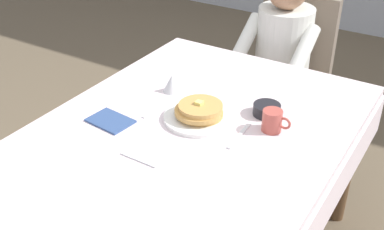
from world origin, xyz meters
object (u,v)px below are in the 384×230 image
object	(u,v)px
cup_coffee	(273,121)
breakfast_stack	(200,110)
bowl_butter	(267,110)
diner_person	(280,53)
spoon_near_edge	(139,160)
plate_breakfast	(199,118)
chair_diner	(289,66)
knife_right_of_plate	(240,135)
dining_table_main	(189,149)
fork_left_of_plate	(157,108)
syrup_pitcher	(172,83)

from	to	relation	value
cup_coffee	breakfast_stack	bearing A→B (deg)	-164.21
breakfast_stack	bowl_butter	world-z (taller)	breakfast_stack
diner_person	cup_coffee	size ratio (longest dim) A/B	9.91
diner_person	spoon_near_edge	distance (m)	1.28
diner_person	breakfast_stack	xyz separation A→B (m)	(0.05, -0.93, 0.11)
plate_breakfast	chair_diner	bearing A→B (deg)	92.28
bowl_butter	knife_right_of_plate	xyz separation A→B (m)	(-0.02, -0.19, -0.02)
dining_table_main	diner_person	xyz separation A→B (m)	(-0.05, 1.01, 0.02)
dining_table_main	fork_left_of_plate	xyz separation A→B (m)	(-0.20, 0.06, 0.09)
chair_diner	breakfast_stack	size ratio (longest dim) A/B	4.83
breakfast_stack	spoon_near_edge	distance (m)	0.35
cup_coffee	dining_table_main	bearing A→B (deg)	-149.47
dining_table_main	knife_right_of_plate	size ratio (longest dim) A/B	7.62
dining_table_main	breakfast_stack	bearing A→B (deg)	92.38
diner_person	spoon_near_edge	bearing A→B (deg)	90.31
syrup_pitcher	knife_right_of_plate	distance (m)	0.44
plate_breakfast	syrup_pitcher	xyz separation A→B (m)	(-0.22, 0.14, 0.03)
bowl_butter	syrup_pitcher	size ratio (longest dim) A/B	1.37
breakfast_stack	cup_coffee	bearing A→B (deg)	15.79
spoon_near_edge	fork_left_of_plate	bearing A→B (deg)	116.21
diner_person	fork_left_of_plate	xyz separation A→B (m)	(-0.15, -0.95, 0.07)
dining_table_main	syrup_pitcher	world-z (taller)	syrup_pitcher
bowl_butter	fork_left_of_plate	bearing A→B (deg)	-154.07
chair_diner	fork_left_of_plate	world-z (taller)	chair_diner
dining_table_main	chair_diner	bearing A→B (deg)	92.46
plate_breakfast	bowl_butter	size ratio (longest dim) A/B	2.55
dining_table_main	breakfast_stack	xyz separation A→B (m)	(-0.00, 0.08, 0.13)
cup_coffee	bowl_butter	distance (m)	0.12
diner_person	cup_coffee	xyz separation A→B (m)	(0.32, -0.85, 0.11)
breakfast_stack	syrup_pitcher	xyz separation A→B (m)	(-0.23, 0.14, -0.01)
fork_left_of_plate	spoon_near_edge	world-z (taller)	same
cup_coffee	bowl_butter	bearing A→B (deg)	124.28
dining_table_main	fork_left_of_plate	world-z (taller)	fork_left_of_plate
bowl_butter	knife_right_of_plate	distance (m)	0.20
plate_breakfast	diner_person	bearing A→B (deg)	92.66
knife_right_of_plate	spoon_near_edge	bearing A→B (deg)	141.82
knife_right_of_plate	syrup_pitcher	bearing A→B (deg)	65.63
plate_breakfast	knife_right_of_plate	xyz separation A→B (m)	(0.19, -0.02, -0.01)
cup_coffee	syrup_pitcher	size ratio (longest dim) A/B	1.41
chair_diner	breakfast_stack	distance (m)	1.12
knife_right_of_plate	diner_person	bearing A→B (deg)	10.55
cup_coffee	knife_right_of_plate	bearing A→B (deg)	-132.00
dining_table_main	cup_coffee	bearing A→B (deg)	30.53
dining_table_main	cup_coffee	xyz separation A→B (m)	(0.27, 0.16, 0.13)
dining_table_main	knife_right_of_plate	distance (m)	0.21
bowl_butter	diner_person	bearing A→B (deg)	108.50
cup_coffee	bowl_butter	world-z (taller)	cup_coffee
breakfast_stack	knife_right_of_plate	xyz separation A→B (m)	(0.19, -0.02, -0.04)
syrup_pitcher	chair_diner	bearing A→B (deg)	79.35
fork_left_of_plate	bowl_butter	bearing A→B (deg)	-62.43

